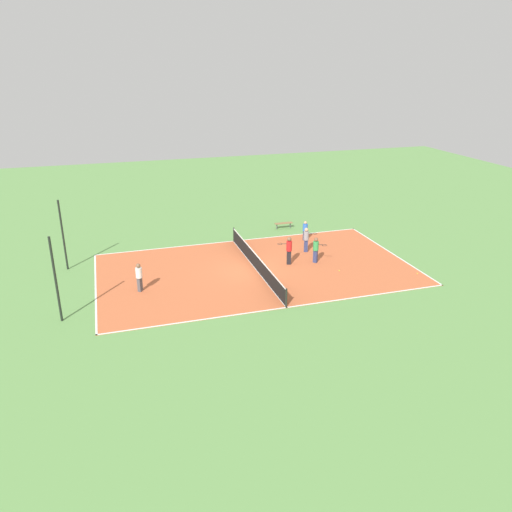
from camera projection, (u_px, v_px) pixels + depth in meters
ground_plane at (256, 269)px, 31.46m from camera, size 80.00×80.00×0.00m
court_surface at (256, 269)px, 31.46m from camera, size 11.20×19.51×0.02m
tennis_net at (256, 261)px, 31.26m from camera, size 11.00×0.10×1.05m
bench at (284, 224)px, 39.10m from camera, size 0.36×1.42×0.45m
player_far_green at (316, 248)px, 32.14m from camera, size 0.91×0.87×1.70m
player_near_blue at (305, 230)px, 36.29m from camera, size 0.36×0.36×1.44m
player_coach_red at (289, 248)px, 31.83m from camera, size 0.52×0.98×1.84m
player_baseline_gray at (306, 238)px, 33.99m from camera, size 0.62×0.99×1.72m
player_far_white at (139, 276)px, 28.05m from camera, size 0.51×0.51×1.69m
tennis_ball_near_net at (339, 271)px, 31.11m from camera, size 0.07×0.07×0.07m
tennis_ball_far_baseline at (417, 273)px, 30.70m from camera, size 0.07×0.07×0.07m
fence_post_back_left at (56, 280)px, 24.38m from camera, size 0.12×0.12×4.49m
fence_post_back_right at (63, 235)px, 30.67m from camera, size 0.12×0.12×4.49m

